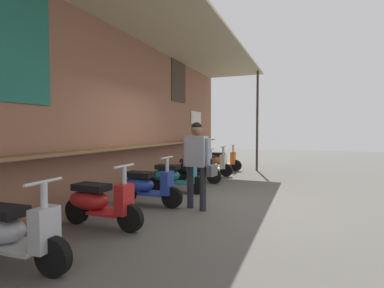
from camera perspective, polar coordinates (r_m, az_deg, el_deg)
ground_plane at (r=6.04m, az=3.10°, el=-11.36°), size 34.33×34.33×0.00m
market_stall_facade at (r=6.71m, az=-12.39°, el=8.05°), size 12.26×2.42×3.82m
scooter_silver at (r=3.77m, az=-32.08°, el=-14.32°), size 0.47×1.40×0.97m
scooter_red at (r=4.72m, az=-17.87°, el=-10.63°), size 0.46×1.40×0.97m
scooter_blue at (r=5.83m, az=-9.16°, el=-7.99°), size 0.46×1.40×0.97m
scooter_teal at (r=6.92m, az=-3.83°, el=-6.26°), size 0.49×1.40×0.97m
scooter_black at (r=8.24m, az=0.49°, el=-4.81°), size 0.46×1.40×0.97m
scooter_cream at (r=9.47m, az=3.35°, el=-3.83°), size 0.46×1.40×0.97m
scooter_orange at (r=10.71m, az=5.52°, el=-3.09°), size 0.46×1.40×0.97m
shopper_with_handbag at (r=5.38m, az=1.05°, el=-2.54°), size 0.29×0.65×1.61m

